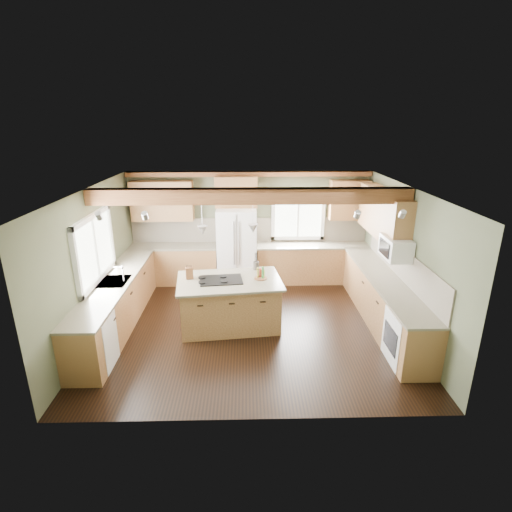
{
  "coord_description": "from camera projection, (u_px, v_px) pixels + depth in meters",
  "views": [
    {
      "loc": [
        -0.08,
        -6.73,
        3.72
      ],
      "look_at": [
        0.1,
        0.3,
        1.3
      ],
      "focal_mm": 28.0,
      "sensor_mm": 36.0,
      "label": 1
    }
  ],
  "objects": [
    {
      "name": "ceiling_beam",
      "position": [
        251.0,
        196.0,
        6.82
      ],
      "size": [
        5.55,
        0.26,
        0.26
      ],
      "primitive_type": "cube",
      "color": "#522817",
      "rests_on": "ceiling"
    },
    {
      "name": "island_top",
      "position": [
        229.0,
        281.0,
        7.33
      ],
      "size": [
        2.02,
        1.41,
        0.04
      ],
      "primitive_type": "cube",
      "rotation": [
        0.0,
        0.0,
        0.12
      ],
      "color": "#4E4739",
      "rests_on": "island"
    },
    {
      "name": "upper_cab_back_left",
      "position": [
        162.0,
        201.0,
        9.09
      ],
      "size": [
        1.4,
        0.35,
        0.9
      ],
      "primitive_type": "cube",
      "color": "brown",
      "rests_on": "wall_back"
    },
    {
      "name": "counter_back_right",
      "position": [
        313.0,
        245.0,
        9.4
      ],
      "size": [
        2.66,
        0.64,
        0.04
      ],
      "primitive_type": "cube",
      "color": "#4E4739",
      "rests_on": "base_cab_back_right"
    },
    {
      "name": "bottle_tray",
      "position": [
        261.0,
        273.0,
        7.35
      ],
      "size": [
        0.29,
        0.29,
        0.22
      ],
      "primitive_type": null,
      "rotation": [
        0.0,
        0.0,
        0.2
      ],
      "color": "brown",
      "rests_on": "island_top"
    },
    {
      "name": "backsplash_right",
      "position": [
        403.0,
        264.0,
        7.3
      ],
      "size": [
        0.03,
        3.7,
        0.58
      ],
      "primitive_type": "cube",
      "color": "brown",
      "rests_on": "wall_right"
    },
    {
      "name": "counter_left",
      "position": [
        114.0,
        282.0,
        7.27
      ],
      "size": [
        0.64,
        3.74,
        0.04
      ],
      "primitive_type": "cube",
      "color": "#4E4739",
      "rests_on": "base_cab_left"
    },
    {
      "name": "upper_cab_over_fridge",
      "position": [
        236.0,
        192.0,
        9.07
      ],
      "size": [
        0.96,
        0.35,
        0.7
      ],
      "primitive_type": "cube",
      "color": "brown",
      "rests_on": "wall_back"
    },
    {
      "name": "soffit_trim",
      "position": [
        249.0,
        174.0,
        9.02
      ],
      "size": [
        5.55,
        0.2,
        0.1
      ],
      "primitive_type": "cube",
      "color": "#522817",
      "rests_on": "ceiling"
    },
    {
      "name": "oven",
      "position": [
        409.0,
        338.0,
        6.31
      ],
      "size": [
        0.6,
        0.72,
        0.84
      ],
      "primitive_type": "cube",
      "color": "white",
      "rests_on": "floor"
    },
    {
      "name": "utensil_crock",
      "position": [
        256.0,
        265.0,
        7.82
      ],
      "size": [
        0.13,
        0.13,
        0.16
      ],
      "primitive_type": "cylinder",
      "rotation": [
        0.0,
        0.0,
        -0.12
      ],
      "color": "#39322D",
      "rests_on": "island_top"
    },
    {
      "name": "base_cab_left",
      "position": [
        117.0,
        305.0,
        7.42
      ],
      "size": [
        0.6,
        3.7,
        0.88
      ],
      "primitive_type": "cube",
      "color": "brown",
      "rests_on": "floor"
    },
    {
      "name": "pendant_left",
      "position": [
        203.0,
        230.0,
        6.95
      ],
      "size": [
        0.18,
        0.18,
        0.16
      ],
      "primitive_type": "cone",
      "rotation": [
        3.14,
        0.0,
        0.0
      ],
      "color": "#B2B2B7",
      "rests_on": "ceiling"
    },
    {
      "name": "cooktop",
      "position": [
        221.0,
        280.0,
        7.3
      ],
      "size": [
        0.82,
        0.6,
        0.02
      ],
      "primitive_type": "cube",
      "rotation": [
        0.0,
        0.0,
        0.12
      ],
      "color": "black",
      "rests_on": "island_top"
    },
    {
      "name": "refrigerator",
      "position": [
        237.0,
        247.0,
        9.28
      ],
      "size": [
        0.9,
        0.74,
        1.8
      ],
      "primitive_type": "cube",
      "color": "white",
      "rests_on": "floor"
    },
    {
      "name": "wall_back",
      "position": [
        250.0,
        226.0,
        9.52
      ],
      "size": [
        5.6,
        0.0,
        5.6
      ],
      "primitive_type": "plane",
      "rotation": [
        1.57,
        0.0,
        0.0
      ],
      "color": "#4C523A",
      "rests_on": "ground"
    },
    {
      "name": "dishwasher",
      "position": [
        92.0,
        342.0,
        6.2
      ],
      "size": [
        0.6,
        0.6,
        0.84
      ],
      "primitive_type": "cube",
      "color": "white",
      "rests_on": "floor"
    },
    {
      "name": "knife_block",
      "position": [
        189.0,
        273.0,
        7.34
      ],
      "size": [
        0.15,
        0.13,
        0.22
      ],
      "primitive_type": "cube",
      "rotation": [
        0.0,
        0.0,
        0.23
      ],
      "color": "brown",
      "rests_on": "island_top"
    },
    {
      "name": "upper_cab_right",
      "position": [
        383.0,
        214.0,
        7.86
      ],
      "size": [
        0.35,
        2.2,
        0.9
      ],
      "primitive_type": "cube",
      "color": "brown",
      "rests_on": "wall_right"
    },
    {
      "name": "pendant_right",
      "position": [
        253.0,
        229.0,
        7.07
      ],
      "size": [
        0.18,
        0.18,
        0.16
      ],
      "primitive_type": "cone",
      "rotation": [
        3.14,
        0.0,
        0.0
      ],
      "color": "#B2B2B7",
      "rests_on": "ceiling"
    },
    {
      "name": "floor",
      "position": [
        251.0,
        326.0,
        7.58
      ],
      "size": [
        5.6,
        5.6,
        0.0
      ],
      "primitive_type": "plane",
      "color": "black",
      "rests_on": "ground"
    },
    {
      "name": "faucet",
      "position": [
        123.0,
        274.0,
        7.23
      ],
      "size": [
        0.02,
        0.02,
        0.28
      ],
      "primitive_type": "cylinder",
      "color": "#B2B2B7",
      "rests_on": "sink"
    },
    {
      "name": "base_cab_back_left",
      "position": [
        175.0,
        265.0,
        9.47
      ],
      "size": [
        2.02,
        0.6,
        0.88
      ],
      "primitive_type": "cube",
      "color": "brown",
      "rests_on": "floor"
    },
    {
      "name": "island",
      "position": [
        230.0,
        304.0,
        7.48
      ],
      "size": [
        1.88,
        1.28,
        0.88
      ],
      "primitive_type": "cube",
      "rotation": [
        0.0,
        0.0,
        0.12
      ],
      "color": "brown",
      "rests_on": "floor"
    },
    {
      "name": "counter_right",
      "position": [
        386.0,
        280.0,
        7.39
      ],
      "size": [
        0.64,
        3.74,
        0.04
      ],
      "primitive_type": "cube",
      "color": "#4E4739",
      "rests_on": "base_cab_right"
    },
    {
      "name": "sink",
      "position": [
        114.0,
        282.0,
        7.27
      ],
      "size": [
        0.5,
        0.65,
        0.03
      ],
      "primitive_type": "cube",
      "color": "#262628",
      "rests_on": "counter_left"
    },
    {
      "name": "window_back",
      "position": [
        298.0,
        216.0,
        9.44
      ],
      "size": [
        1.1,
        0.04,
        1.0
      ],
      "primitive_type": "cube",
      "color": "white",
      "rests_on": "wall_back"
    },
    {
      "name": "microwave",
      "position": [
        396.0,
        248.0,
        7.09
      ],
      "size": [
        0.4,
        0.7,
        0.38
      ],
      "primitive_type": "cube",
      "color": "white",
      "rests_on": "wall_right"
    },
    {
      "name": "wall_left",
      "position": [
        94.0,
        263.0,
        7.09
      ],
      "size": [
        0.0,
        5.0,
        5.0
      ],
      "primitive_type": "plane",
      "rotation": [
        1.57,
        0.0,
        1.57
      ],
      "color": "#4C523A",
      "rests_on": "ground"
    },
    {
      "name": "ceiling",
      "position": [
        251.0,
        189.0,
        6.73
      ],
      "size": [
        5.6,
        5.6,
        0.0
      ],
      "primitive_type": "plane",
      "rotation": [
        3.14,
        0.0,
        0.0
      ],
      "color": "silver",
      "rests_on": "wall_back"
    },
    {
      "name": "upper_cab_back_corner",
      "position": [
        349.0,
        200.0,
        9.2
      ],
      "size": [
        0.9,
        0.35,
        0.9
      ],
      "primitive_type": "cube",
      "color": "brown",
      "rests_on": "wall_back"
    },
    {
      "name": "base_cab_right",
      "position": [
        383.0,
        302.0,
        7.54
      ],
      "size": [
        0.6,
        3.7,
        0.88
      ],
      "primitive_type": "cube",
      "color": "brown",
      "rests_on": "floor"
    },
    {
      "name": "base_cab_back_right",
      "position": [
        312.0,
        264.0,
        9.55
      ],
      "size": [
        2.62,
        0.6,
        0.88
      ],
      "primitive_type": "cube",
      "color": "brown",
      "rests_on": "floor"
    },
    {
      "name": "counter_back_left",
      "position": [
        173.0,
        246.0,
        9.32
      ],
      "size": [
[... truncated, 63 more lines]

